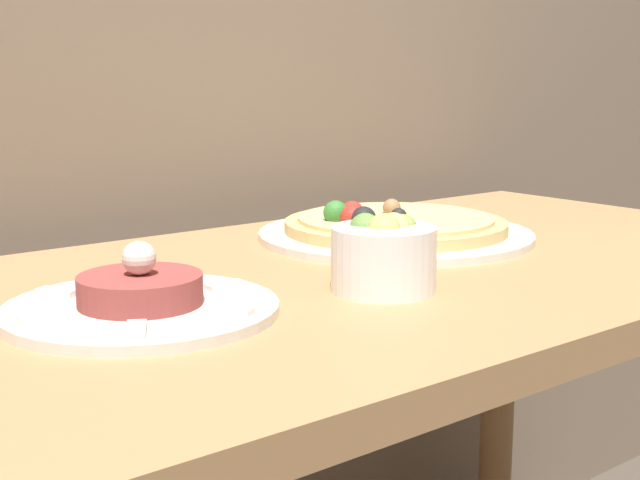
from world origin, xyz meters
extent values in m
cube|color=#AD7F51|center=(0.00, 0.32, 0.74)|extent=(1.28, 0.64, 0.03)
cylinder|color=#AD7F51|center=(0.58, 0.58, 0.36)|extent=(0.06, 0.06, 0.72)
cylinder|color=silver|center=(0.16, 0.42, 0.76)|extent=(0.36, 0.36, 0.01)
cylinder|color=#DBB26B|center=(0.16, 0.42, 0.78)|extent=(0.29, 0.29, 0.01)
cylinder|color=#E0C684|center=(0.16, 0.42, 0.79)|extent=(0.26, 0.26, 0.01)
sphere|color=#B22D23|center=(0.10, 0.43, 0.80)|extent=(0.03, 0.03, 0.03)
sphere|color=#387F33|center=(0.08, 0.45, 0.80)|extent=(0.03, 0.03, 0.03)
sphere|color=black|center=(0.14, 0.39, 0.80)|extent=(0.02, 0.02, 0.02)
sphere|color=black|center=(0.08, 0.39, 0.80)|extent=(0.03, 0.03, 0.03)
sphere|color=#B22D23|center=(0.07, 0.40, 0.80)|extent=(0.03, 0.03, 0.03)
sphere|color=#997047|center=(0.18, 0.44, 0.80)|extent=(0.02, 0.02, 0.02)
cylinder|color=silver|center=(-0.28, 0.30, 0.76)|extent=(0.25, 0.25, 0.01)
cylinder|color=#933D38|center=(-0.28, 0.30, 0.78)|extent=(0.11, 0.11, 0.03)
sphere|color=silver|center=(-0.28, 0.30, 0.81)|extent=(0.03, 0.03, 0.03)
cube|color=white|center=(-0.18, 0.30, 0.77)|extent=(0.04, 0.02, 0.01)
cube|color=white|center=(-0.23, 0.37, 0.77)|extent=(0.03, 0.04, 0.01)
cube|color=white|center=(-0.32, 0.37, 0.77)|extent=(0.03, 0.04, 0.01)
cube|color=white|center=(-0.37, 0.30, 0.77)|extent=(0.04, 0.02, 0.01)
cube|color=white|center=(-0.32, 0.22, 0.77)|extent=(0.03, 0.04, 0.01)
cube|color=white|center=(-0.23, 0.22, 0.77)|extent=(0.03, 0.04, 0.01)
cylinder|color=white|center=(-0.04, 0.22, 0.79)|extent=(0.11, 0.11, 0.07)
sphere|color=#A3B25B|center=(-0.04, 0.22, 0.82)|extent=(0.04, 0.04, 0.04)
sphere|color=#B7BC70|center=(-0.03, 0.22, 0.82)|extent=(0.04, 0.04, 0.04)
sphere|color=#8EA34C|center=(-0.01, 0.22, 0.82)|extent=(0.03, 0.03, 0.03)
sphere|color=#668E42|center=(-0.05, 0.24, 0.82)|extent=(0.03, 0.03, 0.03)
camera|label=1|loc=(-0.64, -0.42, 0.98)|focal=50.00mm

